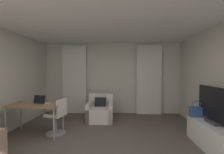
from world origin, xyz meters
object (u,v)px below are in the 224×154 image
Objects in this scene: armchair at (100,111)px; tv_flatscreen at (215,106)px; desk_chair at (57,119)px; handbag_primary at (197,111)px; tv_console at (214,136)px; laptop at (42,102)px; desk at (36,107)px.

tv_flatscreen is at bearing -34.01° from armchair.
armchair is 1.47m from desk_chair.
tv_flatscreen is at bearing -75.03° from handbag_primary.
tv_console is (2.50, -1.68, -0.02)m from armchair.
laptop is at bearing 172.40° from tv_console.
tv_flatscreen is (3.91, -0.48, 0.18)m from desk.
tv_console is at bearing -74.66° from handbag_primary.
desk_chair reaches higher than armchair.
tv_console is (3.91, -0.47, -0.43)m from desk.
desk_chair is at bearing 171.12° from tv_flatscreen.
desk_chair is at bearing -128.01° from armchair.
desk_chair is 3.44m from tv_console.
tv_flatscreen is at bearing -90.00° from tv_console.
handbag_primary is at bearing 104.97° from tv_flatscreen.
tv_flatscreen reaches higher than laptop.
desk is 1.40× the size of desk_chair.
tv_flatscreen reaches higher than armchair.
laptop is at bearing 172.23° from tv_flatscreen.
desk_chair is 0.79× the size of tv_flatscreen.
laptop is (-1.28, -1.17, 0.53)m from armchair.
tv_flatscreen reaches higher than handbag_primary.
tv_flatscreen is at bearing -8.88° from desk_chair.
laptop is at bearing 179.00° from handbag_primary.
laptop reaches higher than armchair.
armchair is at bearing 51.99° from desk_chair.
tv_flatscreen is 3.01× the size of handbag_primary.
armchair is 3.07m from tv_flatscreen.
desk_chair is at bearing 178.62° from handbag_primary.
desk_chair is (0.51, 0.05, -0.30)m from desk.
desk is 3.34× the size of handbag_primary.
laptop reaches higher than desk_chair.
tv_console is 0.59m from handbag_primary.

